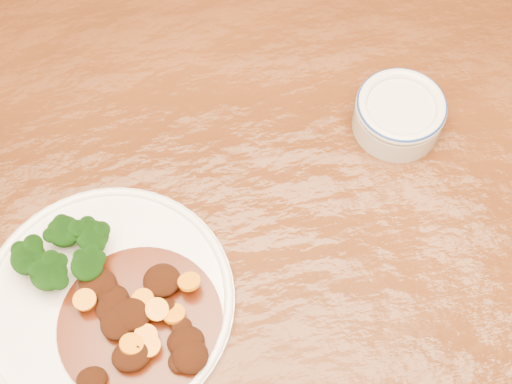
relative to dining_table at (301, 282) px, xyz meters
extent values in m
cube|color=#54270E|center=(0.00, 0.00, 0.06)|extent=(1.51, 0.92, 0.04)
cylinder|color=white|center=(-0.21, -0.01, 0.09)|extent=(0.27, 0.27, 0.01)
torus|color=white|center=(-0.21, -0.01, 0.09)|extent=(0.26, 0.26, 0.01)
cylinder|color=#70994F|center=(-0.28, 0.04, 0.10)|extent=(0.01, 0.01, 0.02)
ellipsoid|color=black|center=(-0.28, 0.04, 0.12)|extent=(0.04, 0.04, 0.03)
cylinder|color=#70994F|center=(-0.24, 0.06, 0.10)|extent=(0.01, 0.01, 0.02)
ellipsoid|color=black|center=(-0.24, 0.06, 0.12)|extent=(0.03, 0.03, 0.03)
cylinder|color=#70994F|center=(-0.26, 0.02, 0.10)|extent=(0.01, 0.01, 0.02)
ellipsoid|color=black|center=(-0.26, 0.02, 0.12)|extent=(0.04, 0.04, 0.03)
cylinder|color=#70994F|center=(-0.23, 0.02, 0.10)|extent=(0.01, 0.01, 0.02)
ellipsoid|color=black|center=(-0.23, 0.02, 0.12)|extent=(0.03, 0.03, 0.03)
cylinder|color=#70994F|center=(-0.22, 0.05, 0.10)|extent=(0.01, 0.01, 0.02)
ellipsoid|color=black|center=(-0.22, 0.05, 0.12)|extent=(0.03, 0.03, 0.03)
cylinder|color=#4F1508|center=(-0.18, -0.04, 0.09)|extent=(0.17, 0.17, 0.00)
ellipsoid|color=black|center=(-0.16, -0.04, 0.10)|extent=(0.03, 0.02, 0.01)
ellipsoid|color=black|center=(-0.20, -0.08, 0.11)|extent=(0.04, 0.03, 0.02)
ellipsoid|color=black|center=(-0.22, 0.01, 0.11)|extent=(0.04, 0.03, 0.02)
ellipsoid|color=black|center=(-0.15, -0.01, 0.11)|extent=(0.04, 0.04, 0.02)
ellipsoid|color=black|center=(-0.14, -0.06, 0.10)|extent=(0.02, 0.02, 0.01)
ellipsoid|color=black|center=(-0.22, 0.00, 0.10)|extent=(0.03, 0.03, 0.02)
ellipsoid|color=black|center=(-0.14, -0.09, 0.10)|extent=(0.04, 0.04, 0.02)
ellipsoid|color=black|center=(-0.19, -0.04, 0.11)|extent=(0.04, 0.04, 0.02)
ellipsoid|color=black|center=(-0.21, -0.04, 0.11)|extent=(0.03, 0.03, 0.02)
ellipsoid|color=black|center=(-0.21, -0.02, 0.10)|extent=(0.03, 0.03, 0.02)
ellipsoid|color=black|center=(-0.22, 0.00, 0.10)|extent=(0.03, 0.02, 0.01)
ellipsoid|color=black|center=(-0.24, -0.09, 0.10)|extent=(0.03, 0.02, 0.02)
ellipsoid|color=black|center=(-0.21, -0.01, 0.10)|extent=(0.02, 0.02, 0.01)
ellipsoid|color=black|center=(-0.15, -0.09, 0.10)|extent=(0.02, 0.02, 0.01)
ellipsoid|color=black|center=(-0.14, -0.07, 0.10)|extent=(0.04, 0.03, 0.02)
ellipsoid|color=black|center=(-0.20, -0.01, 0.10)|extent=(0.03, 0.03, 0.01)
cylinder|color=orange|center=(-0.18, -0.07, 0.11)|extent=(0.03, 0.03, 0.01)
cylinder|color=orange|center=(-0.18, -0.02, 0.11)|extent=(0.03, 0.03, 0.01)
cylinder|color=orange|center=(-0.20, -0.04, 0.11)|extent=(0.03, 0.03, 0.01)
cylinder|color=orange|center=(-0.18, -0.06, 0.11)|extent=(0.03, 0.03, 0.01)
cylinder|color=orange|center=(-0.13, -0.02, 0.11)|extent=(0.03, 0.03, 0.02)
cylinder|color=orange|center=(-0.15, -0.04, 0.11)|extent=(0.03, 0.03, 0.01)
cylinder|color=orange|center=(-0.16, -0.04, 0.11)|extent=(0.03, 0.03, 0.01)
cylinder|color=orange|center=(-0.23, -0.01, 0.11)|extent=(0.03, 0.03, 0.00)
cylinder|color=orange|center=(-0.19, -0.07, 0.11)|extent=(0.03, 0.03, 0.01)
cylinder|color=beige|center=(0.15, 0.14, 0.10)|extent=(0.10, 0.10, 0.03)
cylinder|color=beige|center=(0.15, 0.14, 0.12)|extent=(0.08, 0.08, 0.01)
torus|color=beige|center=(0.15, 0.14, 0.12)|extent=(0.11, 0.11, 0.01)
torus|color=navy|center=(0.15, 0.14, 0.12)|extent=(0.10, 0.10, 0.00)
camera|label=1|loc=(-0.12, -0.28, 0.79)|focal=50.00mm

